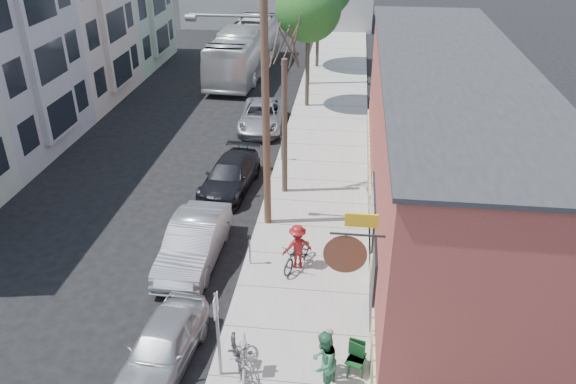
# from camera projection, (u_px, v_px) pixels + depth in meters

# --- Properties ---
(ground) EXTENTS (120.00, 120.00, 0.00)m
(ground) POSITION_uv_depth(u_px,v_px,m) (179.00, 284.00, 19.17)
(ground) COLOR black
(sidewalk) EXTENTS (4.50, 58.00, 0.15)m
(sidewalk) POSITION_uv_depth(u_px,v_px,m) (323.00, 154.00, 28.29)
(sidewalk) COLOR #A29D96
(sidewalk) RESTS_ON ground
(cafe_building) EXTENTS (6.60, 20.20, 6.61)m
(cafe_building) POSITION_uv_depth(u_px,v_px,m) (442.00, 149.00, 21.03)
(cafe_building) COLOR #984038
(cafe_building) RESTS_ON ground
(apartment_row) EXTENTS (6.30, 32.00, 9.00)m
(apartment_row) POSITION_uv_depth(u_px,v_px,m) (33.00, 43.00, 30.44)
(apartment_row) COLOR #A9B99D
(apartment_row) RESTS_ON ground
(sign_post) EXTENTS (0.07, 0.45, 2.80)m
(sign_post) POSITION_uv_depth(u_px,v_px,m) (217.00, 327.00, 14.63)
(sign_post) COLOR slate
(sign_post) RESTS_ON sidewalk
(parking_meter_near) EXTENTS (0.14, 0.14, 1.24)m
(parking_meter_near) POSITION_uv_depth(u_px,v_px,m) (250.00, 244.00, 19.56)
(parking_meter_near) COLOR slate
(parking_meter_near) RESTS_ON sidewalk
(parking_meter_far) EXTENTS (0.14, 0.14, 1.24)m
(parking_meter_far) POSITION_uv_depth(u_px,v_px,m) (281.00, 144.00, 27.14)
(parking_meter_far) COLOR slate
(parking_meter_far) RESTS_ON sidewalk
(utility_pole_near) EXTENTS (3.57, 0.28, 10.00)m
(utility_pole_near) POSITION_uv_depth(u_px,v_px,m) (264.00, 96.00, 19.94)
(utility_pole_near) COLOR #503A28
(utility_pole_near) RESTS_ON sidewalk
(utility_pole_far) EXTENTS (1.80, 0.28, 10.00)m
(utility_pole_far) POSITION_uv_depth(u_px,v_px,m) (309.00, 4.00, 35.78)
(utility_pole_far) COLOR #503A28
(utility_pole_far) RESTS_ON sidewalk
(tree_bare) EXTENTS (0.24, 0.24, 5.87)m
(tree_bare) POSITION_uv_depth(u_px,v_px,m) (285.00, 129.00, 23.34)
(tree_bare) COLOR #44392C
(tree_bare) RESTS_ON sidewalk
(tree_leafy_mid) EXTENTS (3.75, 3.75, 7.60)m
(tree_leafy_mid) POSITION_uv_depth(u_px,v_px,m) (308.00, 9.00, 31.69)
(tree_leafy_mid) COLOR #44392C
(tree_leafy_mid) RESTS_ON sidewalk
(patio_chair_a) EXTENTS (0.66, 0.66, 0.88)m
(patio_chair_a) POSITION_uv_depth(u_px,v_px,m) (356.00, 361.00, 15.27)
(patio_chair_a) COLOR #0F3818
(patio_chair_a) RESTS_ON sidewalk
(patio_chair_b) EXTENTS (0.61, 0.61, 0.88)m
(patio_chair_b) POSITION_uv_depth(u_px,v_px,m) (357.00, 357.00, 15.40)
(patio_chair_b) COLOR #0F3818
(patio_chair_b) RESTS_ON sidewalk
(patron_grey) EXTENTS (0.38, 0.56, 1.51)m
(patron_grey) POSITION_uv_depth(u_px,v_px,m) (326.00, 352.00, 15.14)
(patron_grey) COLOR gray
(patron_grey) RESTS_ON sidewalk
(patron_green) EXTENTS (0.95, 1.08, 1.86)m
(patron_green) POSITION_uv_depth(u_px,v_px,m) (323.00, 362.00, 14.57)
(patron_green) COLOR #2B6D48
(patron_green) RESTS_ON sidewalk
(cyclist) EXTENTS (1.23, 1.00, 1.66)m
(cyclist) POSITION_uv_depth(u_px,v_px,m) (297.00, 246.00, 19.44)
(cyclist) COLOR maroon
(cyclist) RESTS_ON sidewalk
(cyclist_bike) EXTENTS (1.30, 2.00, 0.99)m
(cyclist_bike) POSITION_uv_depth(u_px,v_px,m) (297.00, 254.00, 19.60)
(cyclist_bike) COLOR black
(cyclist_bike) RESTS_ON sidewalk
(parked_bike_a) EXTENTS (1.01, 1.60, 0.93)m
(parked_bike_a) POSITION_uv_depth(u_px,v_px,m) (236.00, 353.00, 15.50)
(parked_bike_a) COLOR black
(parked_bike_a) RESTS_ON sidewalk
(parked_bike_b) EXTENTS (1.06, 2.11, 1.06)m
(parked_bike_b) POSITION_uv_depth(u_px,v_px,m) (244.00, 357.00, 15.26)
(parked_bike_b) COLOR gray
(parked_bike_b) RESTS_ON sidewalk
(car_0) EXTENTS (2.00, 4.18, 1.38)m
(car_0) POSITION_uv_depth(u_px,v_px,m) (163.00, 345.00, 15.65)
(car_0) COLOR #9B9DA3
(car_0) RESTS_ON ground
(car_1) EXTENTS (1.79, 4.90, 1.61)m
(car_1) POSITION_uv_depth(u_px,v_px,m) (194.00, 242.00, 19.97)
(car_1) COLOR #A4A5AB
(car_1) RESTS_ON ground
(car_2) EXTENTS (2.38, 4.87, 1.36)m
(car_2) POSITION_uv_depth(u_px,v_px,m) (230.00, 175.00, 24.88)
(car_2) COLOR black
(car_2) RESTS_ON ground
(car_3) EXTENTS (2.57, 5.15, 1.40)m
(car_3) POSITION_uv_depth(u_px,v_px,m) (262.00, 116.00, 31.29)
(car_3) COLOR #9B9BA2
(car_3) RESTS_ON ground
(bus) EXTENTS (3.49, 12.38, 3.41)m
(bus) POSITION_uv_depth(u_px,v_px,m) (245.00, 50.00, 40.09)
(bus) COLOR silver
(bus) RESTS_ON ground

